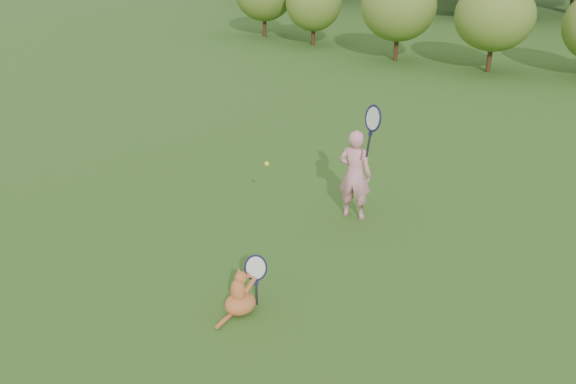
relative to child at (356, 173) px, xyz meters
The scene contains 5 objects.
ground 2.15m from the child, 107.73° to the right, with size 100.00×100.00×0.00m, color #214D15.
shrub_row 11.11m from the child, 93.19° to the left, with size 28.00×3.00×2.80m, color #5B7223, non-canonical shape.
child is the anchor object (origin of this frame).
cat 3.02m from the child, 85.20° to the right, with size 0.50×0.83×0.74m.
tennis_ball 1.37m from the child, 130.78° to the right, with size 0.07×0.07×0.07m.
Camera 1 is at (5.02, -5.81, 4.26)m, focal length 40.00 mm.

